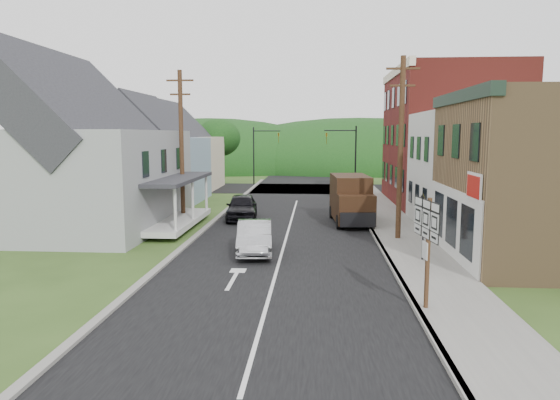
% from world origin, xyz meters
% --- Properties ---
extents(ground, '(120.00, 120.00, 0.00)m').
position_xyz_m(ground, '(0.00, 0.00, 0.00)').
color(ground, '#2D4719').
rests_on(ground, ground).
extents(road, '(9.00, 90.00, 0.02)m').
position_xyz_m(road, '(0.00, 10.00, 0.00)').
color(road, black).
rests_on(road, ground).
extents(cross_road, '(60.00, 9.00, 0.02)m').
position_xyz_m(cross_road, '(0.00, 27.00, 0.00)').
color(cross_road, black).
rests_on(cross_road, ground).
extents(sidewalk_right, '(2.80, 55.00, 0.15)m').
position_xyz_m(sidewalk_right, '(5.90, 8.00, 0.07)').
color(sidewalk_right, slate).
rests_on(sidewalk_right, ground).
extents(curb_right, '(0.20, 55.00, 0.15)m').
position_xyz_m(curb_right, '(4.55, 8.00, 0.07)').
color(curb_right, slate).
rests_on(curb_right, ground).
extents(curb_left, '(0.30, 55.00, 0.12)m').
position_xyz_m(curb_left, '(-4.65, 8.00, 0.06)').
color(curb_left, slate).
rests_on(curb_left, ground).
extents(storefront_tan, '(8.00, 8.00, 7.00)m').
position_xyz_m(storefront_tan, '(11.30, 0.00, 3.50)').
color(storefront_tan, brown).
rests_on(storefront_tan, ground).
extents(storefront_white, '(8.00, 7.00, 6.50)m').
position_xyz_m(storefront_white, '(11.30, 7.50, 3.25)').
color(storefront_white, silver).
rests_on(storefront_white, ground).
extents(storefront_red, '(8.00, 12.00, 10.00)m').
position_xyz_m(storefront_red, '(11.30, 17.00, 5.00)').
color(storefront_red, maroon).
rests_on(storefront_red, ground).
extents(house_gray, '(10.20, 12.24, 8.35)m').
position_xyz_m(house_gray, '(-12.00, 6.00, 4.23)').
color(house_gray, gray).
rests_on(house_gray, ground).
extents(house_blue, '(7.14, 8.16, 7.28)m').
position_xyz_m(house_blue, '(-11.00, 17.00, 3.69)').
color(house_blue, '#829EB1').
rests_on(house_blue, ground).
extents(house_cream, '(7.14, 8.16, 7.28)m').
position_xyz_m(house_cream, '(-11.50, 26.00, 3.69)').
color(house_cream, beige).
rests_on(house_cream, ground).
extents(utility_pole_right, '(1.60, 0.26, 9.00)m').
position_xyz_m(utility_pole_right, '(5.60, 3.50, 4.66)').
color(utility_pole_right, '#472D19').
rests_on(utility_pole_right, ground).
extents(utility_pole_left, '(1.60, 0.26, 9.00)m').
position_xyz_m(utility_pole_left, '(-6.50, 8.00, 4.66)').
color(utility_pole_left, '#472D19').
rests_on(utility_pole_left, ground).
extents(traffic_signal_right, '(2.87, 0.20, 6.00)m').
position_xyz_m(traffic_signal_right, '(4.30, 23.50, 3.76)').
color(traffic_signal_right, black).
rests_on(traffic_signal_right, ground).
extents(traffic_signal_left, '(2.87, 0.20, 6.00)m').
position_xyz_m(traffic_signal_left, '(-4.30, 30.50, 3.76)').
color(traffic_signal_left, black).
rests_on(traffic_signal_left, ground).
extents(tree_left_b, '(4.80, 4.80, 6.94)m').
position_xyz_m(tree_left_b, '(-17.00, 12.00, 4.88)').
color(tree_left_b, '#382616').
rests_on(tree_left_b, ground).
extents(tree_left_c, '(5.80, 5.80, 8.41)m').
position_xyz_m(tree_left_c, '(-19.00, 20.00, 5.94)').
color(tree_left_c, '#382616').
rests_on(tree_left_c, ground).
extents(tree_left_d, '(4.80, 4.80, 6.94)m').
position_xyz_m(tree_left_d, '(-9.00, 32.00, 4.88)').
color(tree_left_d, '#382616').
rests_on(tree_left_d, ground).
extents(forested_ridge, '(90.00, 30.00, 16.00)m').
position_xyz_m(forested_ridge, '(0.00, 55.00, 0.00)').
color(forested_ridge, black).
rests_on(forested_ridge, ground).
extents(silver_sedan, '(1.96, 4.42, 1.41)m').
position_xyz_m(silver_sedan, '(-1.22, 0.41, 0.71)').
color(silver_sedan, '#ABACB0').
rests_on(silver_sedan, ground).
extents(dark_sedan, '(2.31, 4.75, 1.56)m').
position_xyz_m(dark_sedan, '(-3.09, 9.15, 0.78)').
color(dark_sedan, black).
rests_on(dark_sedan, ground).
extents(delivery_van, '(2.44, 5.22, 2.84)m').
position_xyz_m(delivery_van, '(3.59, 8.22, 1.44)').
color(delivery_van, black).
rests_on(delivery_van, ground).
extents(route_sign_cluster, '(0.34, 1.88, 3.31)m').
position_xyz_m(route_sign_cluster, '(4.75, -6.68, 2.29)').
color(route_sign_cluster, '#472D19').
rests_on(route_sign_cluster, sidewalk_right).
extents(warning_sign, '(0.21, 0.74, 2.76)m').
position_xyz_m(warning_sign, '(5.88, -0.83, 1.91)').
color(warning_sign, black).
rests_on(warning_sign, sidewalk_right).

